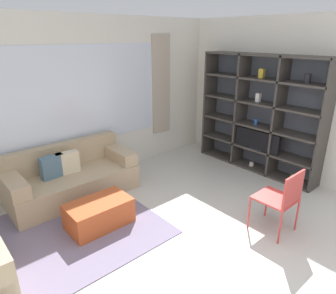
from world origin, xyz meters
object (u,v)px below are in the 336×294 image
(couch_main, at_px, (71,178))
(ottoman, at_px, (99,214))
(shelving_unit, at_px, (260,115))
(folding_chair, at_px, (282,196))

(couch_main, bearing_deg, ottoman, -94.84)
(shelving_unit, distance_m, ottoman, 3.30)
(shelving_unit, distance_m, folding_chair, 2.10)
(ottoman, bearing_deg, couch_main, 85.16)
(shelving_unit, height_order, couch_main, shelving_unit)
(shelving_unit, height_order, folding_chair, shelving_unit)
(ottoman, bearing_deg, shelving_unit, -4.93)
(shelving_unit, distance_m, couch_main, 3.43)
(shelving_unit, xyz_separation_m, folding_chair, (-1.52, -1.35, -0.52))
(couch_main, xyz_separation_m, ottoman, (-0.09, -1.02, -0.11))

